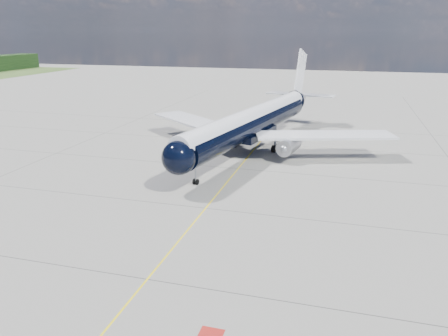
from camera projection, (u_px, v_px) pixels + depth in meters
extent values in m
plane|color=gray|center=(246.00, 159.00, 66.63)|extent=(320.00, 320.00, 0.00)
cube|color=yellow|center=(238.00, 169.00, 62.03)|extent=(0.16, 160.00, 0.01)
cube|color=maroon|center=(210.00, 335.00, 28.16)|extent=(1.60, 1.60, 0.01)
cylinder|color=black|center=(252.00, 124.00, 69.51)|extent=(11.93, 41.15, 4.11)
sphere|color=black|center=(179.00, 158.00, 51.08)|extent=(4.83, 4.83, 4.11)
cone|color=black|center=(300.00, 98.00, 90.97)|extent=(5.49, 8.22, 4.11)
cylinder|color=silver|center=(252.00, 118.00, 69.20)|extent=(11.46, 43.10, 3.21)
cube|color=black|center=(178.00, 153.00, 50.71)|extent=(2.80, 1.77, 0.60)
cube|color=silver|center=(195.00, 122.00, 76.06)|extent=(19.54, 17.30, 0.35)
cube|color=silver|center=(325.00, 135.00, 66.32)|extent=(21.46, 11.23, 0.35)
cube|color=black|center=(252.00, 133.00, 69.97)|extent=(6.54, 11.49, 1.08)
cylinder|color=#ABABB2|center=(207.00, 136.00, 71.35)|extent=(3.33, 5.35, 2.42)
cylinder|color=#ABABB2|center=(289.00, 145.00, 65.32)|extent=(3.33, 5.35, 2.42)
sphere|color=gray|center=(200.00, 139.00, 69.42)|extent=(1.40, 1.40, 1.19)
sphere|color=gray|center=(284.00, 149.00, 63.39)|extent=(1.40, 1.40, 1.19)
cube|color=silver|center=(207.00, 131.00, 71.29)|extent=(0.90, 3.44, 1.19)
cube|color=silver|center=(290.00, 140.00, 65.26)|extent=(0.90, 3.44, 1.19)
cube|color=silver|center=(301.00, 72.00, 88.85)|extent=(1.66, 6.80, 9.23)
cube|color=silver|center=(300.00, 94.00, 90.71)|extent=(14.47, 6.10, 0.24)
cylinder|color=gray|center=(196.00, 174.00, 55.27)|extent=(0.23, 0.23, 2.27)
cylinder|color=black|center=(194.00, 181.00, 55.65)|extent=(0.34, 0.78, 0.76)
cylinder|color=black|center=(197.00, 182.00, 55.47)|extent=(0.34, 0.78, 0.76)
cylinder|color=gray|center=(236.00, 138.00, 73.31)|extent=(0.33, 0.33, 2.06)
cylinder|color=gray|center=(275.00, 143.00, 70.34)|extent=(0.33, 0.33, 2.06)
cylinder|color=black|center=(235.00, 144.00, 73.06)|extent=(0.71, 1.26, 1.19)
cylinder|color=black|center=(238.00, 142.00, 74.08)|extent=(0.71, 1.26, 1.19)
cylinder|color=black|center=(274.00, 149.00, 70.10)|extent=(0.71, 1.26, 1.19)
cylinder|color=black|center=(276.00, 147.00, 71.11)|extent=(0.71, 1.26, 1.19)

